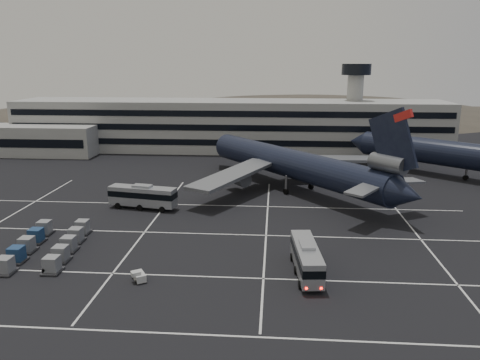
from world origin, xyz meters
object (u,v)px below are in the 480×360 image
at_px(uld_cluster, 48,244).
at_px(bus_near, 307,257).
at_px(trijet_main, 294,164).
at_px(bus_far, 143,196).

bearing_deg(uld_cluster, bus_near, -7.07).
bearing_deg(trijet_main, bus_near, -128.28).
distance_m(bus_near, uld_cluster, 34.09).
relative_size(trijet_main, bus_near, 4.33).
xyz_separation_m(trijet_main, uld_cluster, (-33.64, -33.32, -4.26)).
height_order(bus_near, bus_far, bus_far).
bearing_deg(bus_near, trijet_main, 85.18).
height_order(trijet_main, uld_cluster, trijet_main).
distance_m(trijet_main, uld_cluster, 47.54).
height_order(bus_far, uld_cluster, bus_far).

